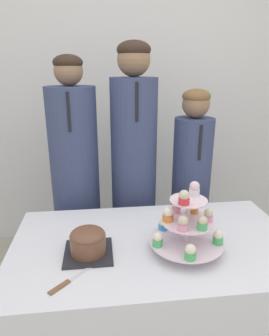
% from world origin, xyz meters
% --- Properties ---
extents(wall_back, '(9.00, 0.06, 2.70)m').
position_xyz_m(wall_back, '(0.00, 1.80, 1.35)').
color(wall_back, silver).
rests_on(wall_back, ground_plane).
extents(table, '(1.33, 0.76, 0.75)m').
position_xyz_m(table, '(0.00, 0.38, 0.37)').
color(table, white).
rests_on(table, ground_plane).
extents(round_cake, '(0.21, 0.21, 0.12)m').
position_xyz_m(round_cake, '(-0.31, 0.32, 0.81)').
color(round_cake, '#232328').
rests_on(round_cake, table).
extents(cake_knife, '(0.23, 0.23, 0.01)m').
position_xyz_m(cake_knife, '(-0.37, 0.15, 0.75)').
color(cake_knife, silver).
rests_on(cake_knife, table).
extents(cupcake_stand, '(0.33, 0.33, 0.31)m').
position_xyz_m(cupcake_stand, '(0.12, 0.29, 0.88)').
color(cupcake_stand, silver).
rests_on(cupcake_stand, table).
extents(student_0, '(0.30, 0.31, 1.59)m').
position_xyz_m(student_0, '(-0.40, 1.01, 0.75)').
color(student_0, '#384266').
rests_on(student_0, ground_plane).
extents(student_1, '(0.29, 0.30, 1.67)m').
position_xyz_m(student_1, '(-0.03, 1.01, 0.81)').
color(student_1, '#384266').
rests_on(student_1, ground_plane).
extents(student_2, '(0.26, 0.26, 1.40)m').
position_xyz_m(student_2, '(0.36, 1.01, 0.67)').
color(student_2, '#384266').
rests_on(student_2, ground_plane).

